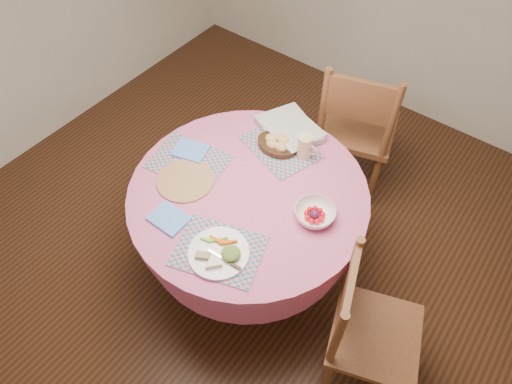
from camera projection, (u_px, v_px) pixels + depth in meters
ground at (250, 265)px, 2.91m from camera, size 4.00×4.00×0.00m
room_envelope at (244, 16)px, 1.57m from camera, size 4.01×4.01×2.71m
dining_table at (249, 214)px, 2.48m from camera, size 1.24×1.24×0.75m
chair_right at (366, 329)px, 2.14m from camera, size 0.53×0.54×0.93m
chair_back at (356, 128)px, 2.91m from camera, size 0.60×0.59×1.05m
placemat_front at (219, 251)px, 2.10m from camera, size 0.47×0.41×0.01m
placemat_left at (189, 161)px, 2.45m from camera, size 0.45×0.36×0.01m
placemat_back at (281, 147)px, 2.52m from camera, size 0.47×0.41×0.01m
wicker_trivet at (186, 180)px, 2.36m from camera, size 0.30×0.30×0.01m
napkin_near at (169, 219)px, 2.21m from camera, size 0.18×0.14×0.01m
napkin_far at (190, 150)px, 2.49m from camera, size 0.21×0.19×0.01m
dinner_plate at (219, 253)px, 2.07m from camera, size 0.28×0.28×0.05m
bread_bowl at (277, 143)px, 2.49m from camera, size 0.23×0.23×0.08m
latte_mug at (305, 147)px, 2.42m from camera, size 0.12×0.08×0.14m
fruit_bowl at (315, 214)px, 2.20m from camera, size 0.26×0.26×0.06m
newspaper_stack at (289, 129)px, 2.57m from camera, size 0.42×0.39×0.04m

